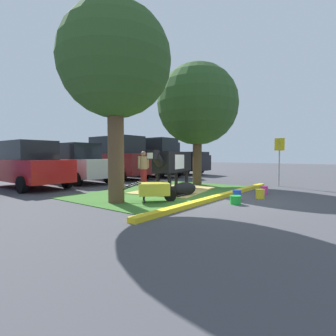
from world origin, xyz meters
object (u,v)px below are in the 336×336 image
Objects in this scene: suv_black at (152,157)px; pickup_truck_black at (172,159)px; bucket_blue at (237,195)px; cow_holstein at (172,162)px; bucket_green at (235,200)px; shade_tree_right at (198,105)px; bucket_yellow at (260,194)px; sedan_silver at (76,164)px; wheelbarrow at (155,189)px; sedan_red at (29,165)px; shade_tree_left at (115,63)px; calf_lying at (183,189)px; suv_dark_grey at (117,158)px; person_handler at (144,168)px; parking_sign at (279,152)px; bucket_pink at (264,190)px.

suv_black reaches higher than pickup_truck_black.
bucket_blue is 0.06× the size of pickup_truck_black.
bucket_green is at bearing -111.34° from cow_holstein.
bucket_yellow is at bearing -120.02° from shade_tree_right.
bucket_blue reaches higher than bucket_green.
sedan_silver is at bearing 175.96° from suv_black.
sedan_silver is at bearing 75.39° from wheelbarrow.
bucket_yellow is 0.07× the size of sedan_red.
shade_tree_left is 5.40m from bucket_blue.
pickup_truck_black is (8.56, 6.85, 0.88)m from calf_lying.
calf_lying is at bearing -92.43° from sedan_silver.
shade_tree_left is 8.55m from suv_dark_grey.
bucket_blue is 0.07× the size of sedan_red.
pickup_truck_black is at bearing 36.58° from cow_holstein.
wheelbarrow is (-4.72, -1.38, -3.40)m from shade_tree_right.
suv_black is (2.65, -0.47, 0.00)m from suv_dark_grey.
sedan_silver is (1.78, 6.82, 0.60)m from wheelbarrow.
person_handler is at bearing 72.10° from calf_lying.
shade_tree_right is 3.60× the size of person_handler.
suv_black is at bearing 85.53° from parking_sign.
calf_lying is at bearing -107.90° from person_handler.
wheelbarrow is (-2.35, -2.65, -0.46)m from person_handler.
bucket_pink is at bearing -29.87° from wheelbarrow.
sedan_silver is at bearing 86.11° from bucket_green.
bucket_yellow is 9.44m from sedan_red.
bucket_blue is 1.83m from bucket_pink.
bucket_pink is at bearing -125.66° from pickup_truck_black.
sedan_silver is at bearing 96.63° from cow_holstein.
pickup_truck_black is (5.49, -0.09, -0.16)m from suv_dark_grey.
pickup_truck_black reaches higher than bucket_blue.
pickup_truck_black is at bearing 45.59° from shade_tree_right.
shade_tree_left is 18.59× the size of bucket_yellow.
calf_lying is 0.25× the size of pickup_truck_black.
cow_holstein is 9.98× the size of bucket_yellow.
person_handler is at bearing 75.94° from bucket_green.
pickup_truck_black reaches higher than cow_holstein.
person_handler is 0.36× the size of sedan_silver.
sedan_red is at bearing -172.98° from sedan_silver.
bucket_pink is 9.15m from sedan_silver.
pickup_truck_black is (6.40, 8.91, 0.96)m from bucket_pink.
parking_sign reaches higher than bucket_yellow.
sedan_red is at bearing 130.91° from parking_sign.
shade_tree_right is at bearing -28.06° from person_handler.
shade_tree_right is 3.51m from cow_holstein.
sedan_red reaches higher than wheelbarrow.
bucket_yellow reaches higher than bucket_pink.
wheelbarrow is at bearing 135.33° from bucket_blue.
bucket_yellow is 1.06× the size of bucket_pink.
parking_sign is 3.22m from bucket_pink.
cow_holstein is 2.32× the size of calf_lying.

